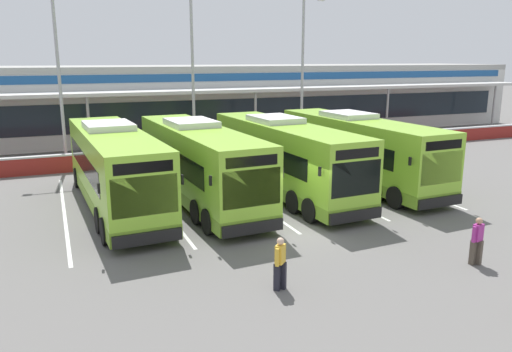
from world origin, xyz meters
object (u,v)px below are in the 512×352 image
at_px(coach_bus_leftmost, 115,169).
at_px(lamp_post_centre, 193,64).
at_px(pedestrian_approaching_bus, 477,239).
at_px(lamp_post_west, 58,64).
at_px(coach_bus_centre, 284,158).
at_px(lamp_post_east, 303,63).
at_px(coach_bus_left_centre, 199,164).
at_px(pedestrian_near_bin, 280,262).
at_px(coach_bus_right_centre, 357,151).

relative_size(coach_bus_leftmost, lamp_post_centre, 1.11).
distance_m(pedestrian_approaching_bus, lamp_post_west, 25.09).
distance_m(coach_bus_centre, lamp_post_east, 13.72).
height_order(coach_bus_leftmost, coach_bus_centre, same).
bearing_deg(coach_bus_left_centre, coach_bus_leftmost, 173.92).
relative_size(coach_bus_leftmost, coach_bus_centre, 1.00).
height_order(pedestrian_near_bin, lamp_post_centre, lamp_post_centre).
relative_size(coach_bus_right_centre, pedestrian_approaching_bus, 7.57).
height_order(coach_bus_right_centre, lamp_post_east, lamp_post_east).
bearing_deg(coach_bus_leftmost, lamp_post_east, 35.25).
bearing_deg(coach_bus_centre, lamp_post_east, 58.79).
height_order(coach_bus_leftmost, pedestrian_approaching_bus, coach_bus_leftmost).
height_order(coach_bus_leftmost, lamp_post_centre, lamp_post_centre).
distance_m(coach_bus_leftmost, pedestrian_approaching_bus, 15.13).
bearing_deg(lamp_post_centre, coach_bus_leftmost, -121.78).
distance_m(coach_bus_right_centre, lamp_post_east, 11.92).
xyz_separation_m(coach_bus_centre, pedestrian_near_bin, (-4.77, -9.84, -0.91)).
xyz_separation_m(coach_bus_right_centre, lamp_post_centre, (-5.96, 11.11, 4.50)).
bearing_deg(coach_bus_left_centre, pedestrian_near_bin, -92.42).
distance_m(coach_bus_centre, lamp_post_west, 15.33).
bearing_deg(coach_bus_left_centre, coach_bus_centre, -2.39).
bearing_deg(coach_bus_right_centre, coach_bus_left_centre, -179.41).
xyz_separation_m(lamp_post_centre, lamp_post_east, (8.16, -0.30, 0.00)).
bearing_deg(lamp_post_east, coach_bus_left_centre, -135.41).
height_order(coach_bus_left_centre, pedestrian_near_bin, coach_bus_left_centre).
relative_size(coach_bus_left_centre, lamp_post_east, 1.11).
bearing_deg(lamp_post_centre, coach_bus_left_centre, -104.49).
bearing_deg(coach_bus_right_centre, lamp_post_west, 143.91).
bearing_deg(coach_bus_left_centre, lamp_post_east, 44.59).
height_order(coach_bus_centre, lamp_post_centre, lamp_post_centre).
relative_size(coach_bus_centre, lamp_post_west, 1.11).
xyz_separation_m(coach_bus_left_centre, pedestrian_approaching_bus, (6.34, -10.80, -0.91)).
bearing_deg(lamp_post_west, coach_bus_leftmost, -80.11).
bearing_deg(pedestrian_approaching_bus, lamp_post_east, 77.73).
bearing_deg(lamp_post_centre, coach_bus_right_centre, -61.77).
bearing_deg(coach_bus_centre, lamp_post_centre, 97.25).
bearing_deg(lamp_post_centre, pedestrian_near_bin, -98.89).
bearing_deg(lamp_post_west, pedestrian_approaching_bus, -60.91).
bearing_deg(lamp_post_east, lamp_post_west, -179.00).
relative_size(pedestrian_near_bin, pedestrian_approaching_bus, 1.00).
bearing_deg(lamp_post_west, coach_bus_right_centre, -36.09).
bearing_deg(lamp_post_centre, coach_bus_centre, -82.75).
height_order(lamp_post_west, lamp_post_east, same).
distance_m(lamp_post_centre, lamp_post_east, 8.17).
bearing_deg(coach_bus_centre, coach_bus_leftmost, 175.88).
bearing_deg(coach_bus_leftmost, lamp_post_west, 99.89).
height_order(coach_bus_left_centre, lamp_post_east, lamp_post_east).
distance_m(coach_bus_leftmost, pedestrian_near_bin, 11.00).
relative_size(lamp_post_centre, lamp_post_east, 1.00).
bearing_deg(lamp_post_east, coach_bus_right_centre, -101.51).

